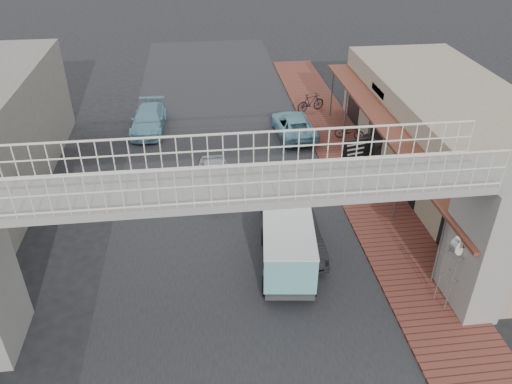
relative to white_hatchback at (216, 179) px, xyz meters
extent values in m
plane|color=black|center=(0.50, -4.27, -0.63)|extent=(120.00, 120.00, 0.00)
cube|color=black|center=(0.50, -4.27, -0.63)|extent=(10.00, 60.00, 0.01)
cube|color=brown|center=(7.00, -1.27, -0.58)|extent=(3.00, 40.00, 0.10)
cube|color=gray|center=(11.50, -0.27, 1.37)|extent=(6.00, 18.00, 4.00)
cube|color=brown|center=(8.20, -0.27, 2.27)|extent=(1.80, 18.00, 0.12)
cube|color=silver|center=(8.55, 3.23, 2.67)|extent=(0.08, 2.60, 0.90)
cube|color=#B21914|center=(8.55, -3.27, 2.67)|extent=(0.08, 2.20, 0.80)
cube|color=gray|center=(8.10, -8.27, 1.87)|extent=(1.20, 2.40, 5.00)
cube|color=gray|center=(0.50, -8.27, 4.49)|extent=(14.00, 2.00, 0.24)
cube|color=beige|center=(0.50, -7.32, 5.16)|extent=(14.00, 0.08, 1.10)
cube|color=beige|center=(0.50, -9.22, 5.16)|extent=(14.00, 0.08, 1.10)
imported|color=silver|center=(0.00, 0.00, 0.00)|extent=(1.64, 3.77, 1.27)
imported|color=black|center=(2.78, -4.31, 0.15)|extent=(2.03, 4.88, 1.57)
imported|color=#6CA9BB|center=(4.70, 5.53, -0.03)|extent=(2.25, 4.43, 1.20)
imported|color=#669BB1|center=(-3.50, 7.23, 0.01)|extent=(2.05, 4.50, 1.28)
cylinder|color=black|center=(1.71, -4.35, -0.27)|extent=(0.34, 0.76, 0.73)
cylinder|color=black|center=(3.33, -4.55, -0.27)|extent=(0.34, 0.76, 0.73)
cylinder|color=black|center=(1.36, -7.15, -0.27)|extent=(0.34, 0.76, 0.73)
cylinder|color=black|center=(2.98, -7.35, -0.27)|extent=(0.34, 0.76, 0.73)
cube|color=#67ACB3|center=(2.31, -6.16, 0.60)|extent=(2.18, 3.54, 1.41)
cube|color=#67ACB3|center=(2.54, -4.24, 0.36)|extent=(1.80, 1.14, 0.94)
cube|color=black|center=(2.31, -6.16, 0.99)|extent=(2.14, 2.92, 0.52)
cube|color=silver|center=(2.31, -6.16, 1.33)|extent=(2.20, 3.54, 0.06)
imported|color=black|center=(7.65, 4.43, -0.11)|extent=(1.72, 1.13, 0.85)
imported|color=black|center=(6.34, 8.56, 0.04)|extent=(1.97, 1.15, 1.14)
cylinder|color=#59595B|center=(7.08, -8.20, 0.51)|extent=(0.04, 0.04, 2.09)
cylinder|color=#59595B|center=(7.55, -8.04, 0.51)|extent=(0.04, 0.04, 2.09)
cylinder|color=#59595B|center=(7.24, -8.67, 0.51)|extent=(0.04, 0.04, 2.09)
cylinder|color=#59595B|center=(7.71, -8.51, 0.51)|extent=(0.04, 0.04, 2.09)
cylinder|color=silver|center=(7.39, -8.36, 1.90)|extent=(0.72, 0.44, 0.68)
cylinder|color=beige|center=(7.43, -8.48, 1.90)|extent=(0.57, 0.21, 0.60)
cylinder|color=beige|center=(7.35, -8.24, 1.90)|extent=(0.57, 0.21, 0.60)
cylinder|color=#59595B|center=(5.89, -1.92, 1.01)|extent=(0.11, 0.11, 3.09)
cube|color=black|center=(5.90, -1.95, 2.13)|extent=(1.26, 0.35, 0.96)
cone|color=black|center=(6.78, -1.74, 2.13)|extent=(0.89, 1.29, 1.17)
cube|color=white|center=(5.86, -2.00, 2.08)|extent=(0.83, 0.20, 0.64)
camera|label=1|loc=(-0.52, -19.99, 11.70)|focal=35.00mm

